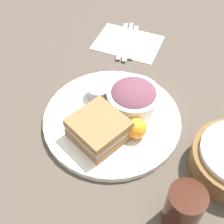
{
  "coord_description": "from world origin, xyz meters",
  "views": [
    {
      "loc": [
        0.44,
        0.18,
        0.6
      ],
      "look_at": [
        0.0,
        0.0,
        0.04
      ],
      "focal_mm": 50.0,
      "sensor_mm": 36.0,
      "label": 1
    }
  ],
  "objects": [
    {
      "name": "spoon",
      "position": [
        -0.31,
        -0.05,
        0.01
      ],
      "size": [
        0.16,
        0.05,
        0.01
      ],
      "primitive_type": "cube",
      "rotation": [
        0.0,
        0.0,
        3.37
      ],
      "color": "silver",
      "rests_on": "napkin"
    },
    {
      "name": "fork",
      "position": [
        -0.3,
        -0.09,
        0.01
      ],
      "size": [
        0.18,
        0.05,
        0.01
      ],
      "primitive_type": "cube",
      "rotation": [
        0.0,
        0.0,
        3.37
      ],
      "color": "silver",
      "rests_on": "napkin"
    },
    {
      "name": "napkin",
      "position": [
        -0.31,
        -0.07,
        0.0
      ],
      "size": [
        0.14,
        0.2,
        0.0
      ],
      "primitive_type": "cube",
      "color": "beige",
      "rests_on": "ground_plane"
    },
    {
      "name": "plate",
      "position": [
        0.0,
        0.0,
        0.01
      ],
      "size": [
        0.33,
        0.33,
        0.02
      ],
      "primitive_type": "cylinder",
      "color": "white",
      "rests_on": "ground_plane"
    },
    {
      "name": "knife",
      "position": [
        -0.31,
        -0.07,
        0.01
      ],
      "size": [
        0.19,
        0.05,
        0.01
      ],
      "primitive_type": "cube",
      "rotation": [
        0.0,
        0.0,
        3.37
      ],
      "color": "silver",
      "rests_on": "napkin"
    },
    {
      "name": "orange_wedge",
      "position": [
        0.03,
        0.07,
        0.04
      ],
      "size": [
        0.05,
        0.05,
        0.05
      ],
      "primitive_type": "sphere",
      "color": "orange",
      "rests_on": "plate"
    },
    {
      "name": "sandwich",
      "position": [
        0.06,
        -0.01,
        0.04
      ],
      "size": [
        0.15,
        0.15,
        0.06
      ],
      "color": "olive",
      "rests_on": "plate"
    },
    {
      "name": "salad_bowl",
      "position": [
        -0.05,
        0.04,
        0.05
      ],
      "size": [
        0.13,
        0.13,
        0.07
      ],
      "color": "white",
      "rests_on": "plate"
    },
    {
      "name": "drink_glass",
      "position": [
        0.18,
        0.21,
        0.05
      ],
      "size": [
        0.07,
        0.07,
        0.11
      ],
      "primitive_type": "cylinder",
      "color": "#38190F",
      "rests_on": "ground_plane"
    },
    {
      "name": "dressing_cup",
      "position": [
        -0.05,
        -0.06,
        0.03
      ],
      "size": [
        0.06,
        0.06,
        0.03
      ],
      "primitive_type": "cylinder",
      "color": "#99999E",
      "rests_on": "plate"
    },
    {
      "name": "ground_plane",
      "position": [
        0.0,
        0.0,
        0.0
      ],
      "size": [
        4.0,
        4.0,
        0.0
      ],
      "primitive_type": "plane",
      "color": "#4C4238"
    }
  ]
}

